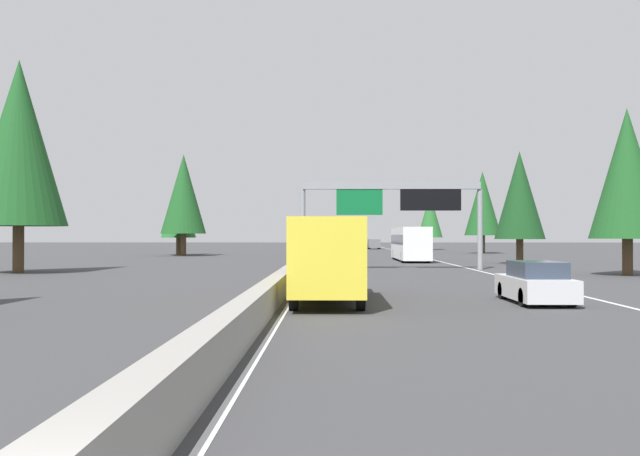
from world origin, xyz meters
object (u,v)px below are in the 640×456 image
at_px(sedan_mid_center, 535,283).
at_px(bus_near_center, 410,242).
at_px(box_truck_distant_a, 328,257).
at_px(conifer_left_near, 19,143).
at_px(minivan_near_right, 374,244).
at_px(conifer_right_far, 483,204).
at_px(conifer_right_distant, 430,216).
at_px(conifer_right_near, 627,174).
at_px(sedan_mid_right, 355,246).
at_px(conifer_left_mid, 183,194).
at_px(sedan_far_center, 332,251).
at_px(sign_gantry_overhead, 394,200).
at_px(conifer_right_mid, 520,195).
at_px(conifer_left_far, 179,207).

height_order(sedan_mid_center, bus_near_center, bus_near_center).
xyz_separation_m(box_truck_distant_a, conifer_left_near, (18.36, 19.65, 6.61)).
height_order(minivan_near_right, conifer_right_far, conifer_right_far).
xyz_separation_m(bus_near_center, conifer_right_distant, (48.25, -8.83, 3.88)).
relative_size(bus_near_center, conifer_left_near, 0.85).
bearing_deg(box_truck_distant_a, conifer_right_far, -17.01).
distance_m(box_truck_distant_a, minivan_near_right, 93.32).
bearing_deg(conifer_right_near, bus_near_center, 24.29).
distance_m(sedan_mid_center, sedan_mid_right, 85.14).
bearing_deg(minivan_near_right, conifer_right_far, -155.72).
distance_m(conifer_right_distant, conifer_left_mid, 47.18).
bearing_deg(sedan_far_center, sign_gantry_overhead, -169.83).
relative_size(conifer_right_mid, conifer_left_near, 0.69).
bearing_deg(box_truck_distant_a, sign_gantry_overhead, -10.97).
relative_size(box_truck_distant_a, conifer_right_near, 0.86).
distance_m(conifer_right_far, conifer_right_distant, 22.23).
relative_size(sedan_mid_center, conifer_left_far, 0.46).
relative_size(conifer_right_near, conifer_left_mid, 0.85).
height_order(sedan_far_center, conifer_right_far, conifer_right_far).
bearing_deg(sign_gantry_overhead, minivan_near_right, -2.43).
relative_size(box_truck_distant_a, conifer_right_distant, 0.92).
xyz_separation_m(sedan_mid_center, bus_near_center, (38.99, -0.08, 1.03)).
xyz_separation_m(sedan_mid_center, sedan_far_center, (46.81, 7.10, 0.00)).
distance_m(sign_gantry_overhead, conifer_right_mid, 14.81).
height_order(sedan_far_center, conifer_right_near, conifer_right_near).
height_order(sedan_mid_right, conifer_left_mid, conifer_left_mid).
distance_m(sign_gantry_overhead, sedan_far_center, 24.38).
distance_m(conifer_right_mid, conifer_right_distant, 54.58).
bearing_deg(sedan_mid_right, sedan_mid_center, -177.64).
xyz_separation_m(conifer_right_distant, conifer_left_far, (-29.25, 34.69, 0.18)).
bearing_deg(conifer_left_mid, conifer_left_far, 19.64).
distance_m(sedan_far_center, conifer_right_mid, 21.62).
distance_m(sedan_mid_right, conifer_left_mid, 38.14).
relative_size(bus_near_center, conifer_right_far, 1.07).
distance_m(conifer_right_near, conifer_left_mid, 50.91).
bearing_deg(minivan_near_right, sedan_mid_right, 155.88).
distance_m(conifer_right_distant, conifer_left_near, 77.64).
xyz_separation_m(sedan_far_center, conifer_right_distant, (40.43, -16.02, 4.91)).
bearing_deg(conifer_left_far, conifer_right_near, -139.09).
height_order(sign_gantry_overhead, conifer_left_far, conifer_left_far).
relative_size(conifer_right_far, conifer_left_far, 1.13).
bearing_deg(minivan_near_right, conifer_left_far, 143.61).
bearing_deg(bus_near_center, sign_gantry_overhead, 169.46).
xyz_separation_m(sedan_far_center, conifer_left_near, (-28.36, 19.88, 7.54)).
xyz_separation_m(conifer_left_mid, conifer_left_far, (4.27, 1.52, -1.34)).
height_order(box_truck_distant_a, conifer_right_distant, conifer_right_distant).
relative_size(sign_gantry_overhead, sedan_mid_right, 2.88).
bearing_deg(box_truck_distant_a, conifer_right_near, -47.32).
distance_m(sedan_far_center, conifer_left_near, 35.44).
bearing_deg(conifer_right_near, sedan_mid_center, 147.79).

